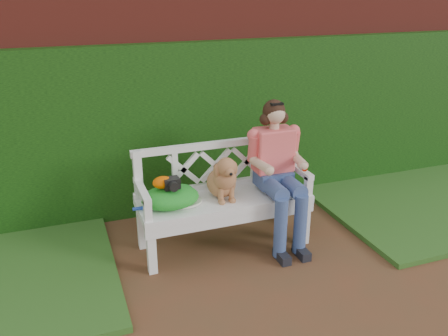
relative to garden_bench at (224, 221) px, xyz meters
name	(u,v)px	position (x,y,z in m)	size (l,w,h in m)	color
ground	(273,291)	(0.12, -0.78, -0.24)	(60.00, 60.00, 0.00)	#4C3620
brick_wall	(198,98)	(0.12, 1.12, 0.86)	(10.00, 0.30, 2.20)	maroon
ivy_hedge	(205,127)	(0.12, 0.90, 0.61)	(10.00, 0.18, 1.70)	#205B11
grass_right	(435,197)	(2.52, 0.12, -0.21)	(2.60, 2.00, 0.05)	#245E1B
garden_bench	(224,221)	(0.00, 0.00, 0.00)	(1.58, 0.60, 0.48)	white
seated_woman	(274,177)	(0.47, -0.02, 0.37)	(0.52, 0.69, 1.22)	#E82D5F
dog	(222,176)	(-0.02, 0.00, 0.44)	(0.27, 0.36, 0.40)	tan
tennis_racket	(180,202)	(-0.40, 0.00, 0.25)	(0.62, 0.26, 0.03)	silver
green_bag	(170,197)	(-0.48, -0.01, 0.32)	(0.49, 0.37, 0.17)	#2F8834
camera_item	(171,183)	(-0.47, -0.02, 0.45)	(0.13, 0.10, 0.09)	black
baseball_glove	(163,182)	(-0.54, 0.00, 0.46)	(0.16, 0.12, 0.10)	#D05100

